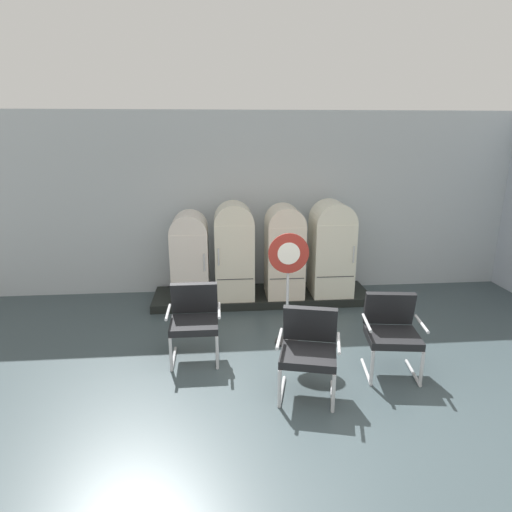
# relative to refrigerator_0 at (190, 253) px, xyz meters

# --- Properties ---
(ground) EXTENTS (12.00, 10.00, 0.05)m
(ground) POSITION_rel_refrigerator_0_xyz_m (1.21, -2.94, -0.93)
(ground) COLOR #374549
(back_wall) EXTENTS (11.76, 0.12, 3.20)m
(back_wall) POSITION_rel_refrigerator_0_xyz_m (1.21, 0.72, 0.71)
(back_wall) COLOR #B6BFC6
(back_wall) RESTS_ON ground
(display_plinth) EXTENTS (3.72, 0.95, 0.14)m
(display_plinth) POSITION_rel_refrigerator_0_xyz_m (1.21, 0.09, -0.84)
(display_plinth) COLOR black
(display_plinth) RESTS_ON ground
(refrigerator_0) EXTENTS (0.60, 0.72, 1.45)m
(refrigerator_0) POSITION_rel_refrigerator_0_xyz_m (0.00, 0.00, 0.00)
(refrigerator_0) COLOR silver
(refrigerator_0) RESTS_ON display_plinth
(refrigerator_1) EXTENTS (0.64, 0.65, 1.61)m
(refrigerator_1) POSITION_rel_refrigerator_0_xyz_m (0.73, -0.04, 0.08)
(refrigerator_1) COLOR beige
(refrigerator_1) RESTS_ON display_plinth
(refrigerator_2) EXTENTS (0.62, 0.69, 1.55)m
(refrigerator_2) POSITION_rel_refrigerator_0_xyz_m (1.58, -0.02, 0.05)
(refrigerator_2) COLOR beige
(refrigerator_2) RESTS_ON display_plinth
(refrigerator_3) EXTENTS (0.68, 0.71, 1.60)m
(refrigerator_3) POSITION_rel_refrigerator_0_xyz_m (2.38, -0.01, 0.08)
(refrigerator_3) COLOR silver
(refrigerator_3) RESTS_ON display_plinth
(armchair_left) EXTENTS (0.68, 0.64, 0.96)m
(armchair_left) POSITION_rel_refrigerator_0_xyz_m (0.14, -1.81, -0.35)
(armchair_left) COLOR silver
(armchair_left) RESTS_ON ground
(armchair_right) EXTENTS (0.73, 0.72, 0.96)m
(armchair_right) POSITION_rel_refrigerator_0_xyz_m (2.53, -2.37, -0.35)
(armchair_right) COLOR silver
(armchair_right) RESTS_ON ground
(armchair_center) EXTENTS (0.77, 0.77, 0.96)m
(armchair_center) POSITION_rel_refrigerator_0_xyz_m (1.45, -2.73, -0.35)
(armchair_center) COLOR silver
(armchair_center) RESTS_ON ground
(sign_stand) EXTENTS (0.54, 0.32, 1.58)m
(sign_stand) POSITION_rel_refrigerator_0_xyz_m (1.39, -1.56, -0.06)
(sign_stand) COLOR #2D2D30
(sign_stand) RESTS_ON ground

